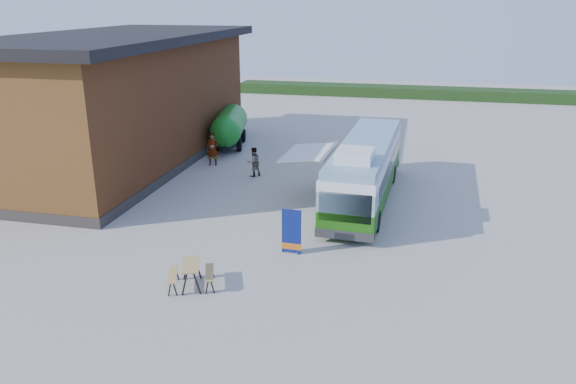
% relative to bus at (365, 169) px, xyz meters
% --- Properties ---
extents(ground, '(100.00, 100.00, 0.00)m').
position_rel_bus_xyz_m(ground, '(-4.11, -6.13, -1.64)').
color(ground, '#BCB7AD').
rests_on(ground, ground).
extents(barn, '(9.60, 21.20, 7.50)m').
position_rel_bus_xyz_m(barn, '(-14.61, 3.87, 1.95)').
color(barn, brown).
rests_on(barn, ground).
extents(hedge, '(40.00, 3.00, 1.00)m').
position_rel_bus_xyz_m(hedge, '(3.89, 31.87, -1.14)').
color(hedge, '#264419').
rests_on(hedge, ground).
extents(bus, '(2.84, 11.26, 3.43)m').
position_rel_bus_xyz_m(bus, '(0.00, 0.00, 0.00)').
color(bus, '#217213').
rests_on(bus, ground).
extents(awning, '(2.42, 3.76, 0.48)m').
position_rel_bus_xyz_m(awning, '(-2.56, -0.17, 0.87)').
color(awning, white).
rests_on(awning, ground).
extents(banner, '(0.78, 0.20, 1.80)m').
position_rel_bus_xyz_m(banner, '(-2.12, -6.59, -0.90)').
color(banner, navy).
rests_on(banner, ground).
extents(picnic_table, '(1.88, 1.78, 0.86)m').
position_rel_bus_xyz_m(picnic_table, '(-4.84, -9.97, -1.00)').
color(picnic_table, tan).
rests_on(picnic_table, ground).
extents(person_a, '(0.80, 0.62, 1.95)m').
position_rel_bus_xyz_m(person_a, '(-9.34, 4.29, -0.67)').
color(person_a, '#999999').
rests_on(person_a, ground).
extents(person_b, '(0.99, 1.00, 1.63)m').
position_rel_bus_xyz_m(person_b, '(-6.36, 2.70, -0.82)').
color(person_b, '#999999').
rests_on(person_b, ground).
extents(slurry_tanker, '(2.83, 6.50, 2.44)m').
position_rel_bus_xyz_m(slurry_tanker, '(-9.80, 8.80, -0.24)').
color(slurry_tanker, '#177F20').
rests_on(slurry_tanker, ground).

